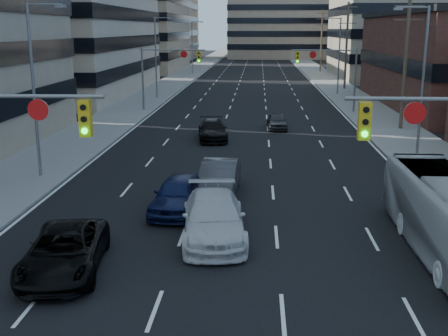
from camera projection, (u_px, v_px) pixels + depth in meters
name	position (u px, v px, depth m)	size (l,w,h in m)	color
road_surface	(255.00, 61.00, 135.82)	(18.00, 300.00, 0.02)	black
sidewalk_left	(207.00, 61.00, 136.49)	(5.00, 300.00, 0.15)	slate
sidewalk_right	(302.00, 61.00, 135.12)	(5.00, 300.00, 0.15)	slate
office_left_far	(127.00, 27.00, 106.26)	(20.00, 30.00, 16.00)	gray
office_right_far	(406.00, 33.00, 91.97)	(22.00, 28.00, 14.00)	gray
bg_block_left	(147.00, 20.00, 144.76)	(24.00, 24.00, 20.00)	#ADA089
bg_block_right	(390.00, 36.00, 132.47)	(22.00, 22.00, 12.00)	gray
signal_far_left	(166.00, 66.00, 52.91)	(6.09, 0.33, 6.00)	slate
signal_far_right	(331.00, 67.00, 52.00)	(6.09, 0.33, 6.00)	slate
utility_pole_block	(406.00, 55.00, 42.66)	(2.20, 0.28, 11.00)	#4C3D2D
utility_pole_midblock	(347.00, 44.00, 71.72)	(2.20, 0.28, 11.00)	#4C3D2D
utility_pole_distant	(321.00, 40.00, 100.77)	(2.20, 0.28, 11.00)	#4C3D2D
streetlight_left_near	(36.00, 83.00, 28.68)	(2.03, 0.22, 9.00)	slate
streetlight_left_mid	(157.00, 53.00, 62.58)	(2.03, 0.22, 9.00)	slate
streetlight_left_far	(193.00, 45.00, 96.48)	(2.03, 0.22, 9.00)	slate
streetlight_right_near	(420.00, 77.00, 32.29)	(2.03, 0.22, 9.00)	slate
streetlight_right_far	(338.00, 52.00, 66.19)	(2.03, 0.22, 9.00)	slate
black_pickup	(64.00, 251.00, 18.23)	(2.37, 5.15, 1.43)	black
white_van	(214.00, 218.00, 21.12)	(2.31, 5.69, 1.65)	silver
sedan_blue	(179.00, 194.00, 24.23)	(1.86, 4.63, 1.58)	#0E1438
sedan_grey_center	(219.00, 178.00, 26.69)	(1.72, 4.94, 1.63)	#373739
sedan_black_far	(213.00, 130.00, 39.98)	(1.98, 4.87, 1.41)	black
sedan_grey_right	(277.00, 121.00, 44.35)	(1.51, 3.76, 1.28)	#313133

